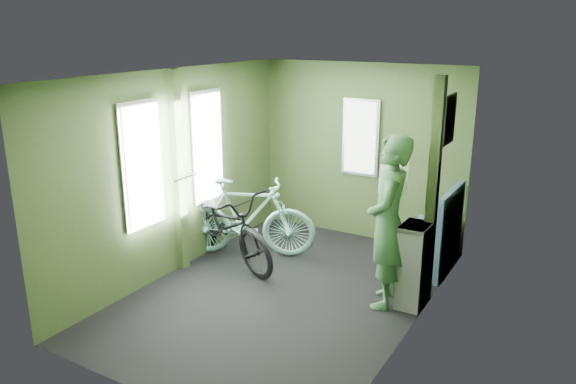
% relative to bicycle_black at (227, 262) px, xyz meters
% --- Properties ---
extents(room, '(4.00, 4.02, 2.31)m').
position_rel_bicycle_black_xyz_m(room, '(0.97, -0.34, 1.44)').
color(room, black).
rests_on(room, ground).
extents(bicycle_black, '(1.98, 1.41, 1.04)m').
position_rel_bicycle_black_xyz_m(bicycle_black, '(0.00, 0.00, 0.00)').
color(bicycle_black, black).
rests_on(bicycle_black, ground).
extents(bicycle_mint, '(1.79, 1.22, 1.07)m').
position_rel_bicycle_black_xyz_m(bicycle_mint, '(0.12, 0.26, 0.00)').
color(bicycle_mint, '#81CDC3').
rests_on(bicycle_mint, ground).
extents(passenger, '(0.56, 0.75, 1.75)m').
position_rel_bicycle_black_xyz_m(passenger, '(2.01, -0.04, 0.88)').
color(passenger, '#335E37').
rests_on(passenger, ground).
extents(waste_box, '(0.26, 0.36, 0.87)m').
position_rel_bicycle_black_xyz_m(waste_box, '(2.27, 0.05, 0.44)').
color(waste_box, slate).
rests_on(waste_box, ground).
extents(bench_seat, '(0.52, 0.94, 0.98)m').
position_rel_bicycle_black_xyz_m(bench_seat, '(2.15, 1.07, 0.29)').
color(bench_seat, navy).
rests_on(bench_seat, ground).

